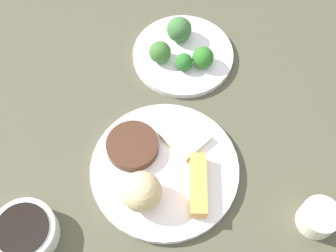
{
  "coord_description": "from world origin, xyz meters",
  "views": [
    {
      "loc": [
        -0.26,
        -0.14,
        0.79
      ],
      "look_at": [
        0.11,
        0.01,
        0.06
      ],
      "focal_mm": 45.79,
      "sensor_mm": 36.0,
      "label": 1
    }
  ],
  "objects_px": {
    "broccoli_plate": "(183,55)",
    "soy_sauce_bowl": "(25,232)",
    "main_plate": "(165,169)",
    "teacup": "(318,218)"
  },
  "relations": [
    {
      "from": "main_plate",
      "to": "broccoli_plate",
      "type": "relative_size",
      "value": 1.27
    },
    {
      "from": "broccoli_plate",
      "to": "soy_sauce_bowl",
      "type": "relative_size",
      "value": 1.97
    },
    {
      "from": "main_plate",
      "to": "broccoli_plate",
      "type": "xyz_separation_m",
      "value": [
        0.27,
        0.07,
        -0.0
      ]
    },
    {
      "from": "main_plate",
      "to": "broccoli_plate",
      "type": "distance_m",
      "value": 0.28
    },
    {
      "from": "broccoli_plate",
      "to": "teacup",
      "type": "bearing_deg",
      "value": -125.79
    },
    {
      "from": "broccoli_plate",
      "to": "teacup",
      "type": "relative_size",
      "value": 3.24
    },
    {
      "from": "broccoli_plate",
      "to": "soy_sauce_bowl",
      "type": "distance_m",
      "value": 0.49
    },
    {
      "from": "main_plate",
      "to": "soy_sauce_bowl",
      "type": "bearing_deg",
      "value": 139.69
    },
    {
      "from": "main_plate",
      "to": "teacup",
      "type": "xyz_separation_m",
      "value": [
        0.01,
        -0.29,
        0.02
      ]
    },
    {
      "from": "main_plate",
      "to": "broccoli_plate",
      "type": "height_order",
      "value": "main_plate"
    }
  ]
}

